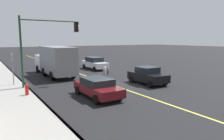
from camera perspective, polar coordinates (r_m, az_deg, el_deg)
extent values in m
plane|color=black|center=(18.82, 0.36, -4.12)|extent=(200.00, 200.00, 0.00)
cube|color=gray|center=(16.11, -26.08, -6.84)|extent=(80.00, 3.74, 0.15)
cube|color=slate|center=(16.36, -19.81, -6.25)|extent=(80.00, 0.16, 0.15)
cube|color=#D8CC4C|center=(18.82, 0.36, -4.10)|extent=(80.00, 0.16, 0.01)
cube|color=silver|center=(28.82, -4.58, 1.51)|extent=(4.80, 1.72, 0.70)
cube|color=black|center=(28.87, -4.73, 2.83)|extent=(2.48, 1.58, 0.61)
cylinder|color=black|center=(27.88, -1.55, 0.58)|extent=(0.60, 0.22, 0.60)
cylinder|color=black|center=(27.08, -4.62, 0.32)|extent=(0.60, 0.22, 0.60)
cylinder|color=black|center=(30.64, -4.54, 1.25)|extent=(0.60, 0.22, 0.60)
cylinder|color=black|center=(29.91, -7.40, 1.04)|extent=(0.60, 0.22, 0.60)
cube|color=black|center=(19.59, 9.47, -1.81)|extent=(3.80, 1.80, 0.69)
cube|color=black|center=(19.53, 9.41, 0.01)|extent=(1.63, 1.66, 0.56)
cylinder|color=black|center=(19.36, 13.87, -3.11)|extent=(0.60, 0.22, 0.60)
cylinder|color=black|center=(18.16, 9.96, -3.74)|extent=(0.60, 0.22, 0.60)
cylinder|color=black|center=(21.15, 9.01, -2.01)|extent=(0.60, 0.22, 0.60)
cylinder|color=black|center=(20.06, 5.19, -2.50)|extent=(0.60, 0.22, 0.60)
cube|color=#591116|center=(15.03, -3.85, -5.03)|extent=(4.37, 1.80, 0.57)
cube|color=black|center=(14.98, -4.01, -3.03)|extent=(2.28, 1.66, 0.47)
cylinder|color=black|center=(16.00, -9.09, -5.35)|extent=(0.60, 0.22, 0.60)
cylinder|color=black|center=(16.74, -3.49, -4.65)|extent=(0.60, 0.22, 0.60)
cylinder|color=black|center=(13.47, -4.28, -7.88)|extent=(0.60, 0.22, 0.60)
cylinder|color=black|center=(14.34, 2.03, -6.86)|extent=(0.60, 0.22, 0.60)
cube|color=silver|center=(27.48, -16.96, 2.15)|extent=(2.37, 2.30, 1.65)
cube|color=slate|center=(23.30, -14.27, 2.61)|extent=(5.95, 2.30, 2.78)
cylinder|color=black|center=(27.31, -19.11, 0.27)|extent=(0.90, 0.28, 0.90)
cylinder|color=black|center=(27.87, -14.70, 0.61)|extent=(0.90, 0.28, 0.90)
cylinder|color=black|center=(21.75, -15.70, -1.53)|extent=(0.90, 0.28, 0.90)
cylinder|color=black|center=(22.44, -10.31, -1.06)|extent=(0.90, 0.28, 0.90)
cylinder|color=black|center=(24.59, -17.64, -0.50)|extent=(0.90, 0.28, 0.90)
cylinder|color=black|center=(25.21, -12.80, -0.11)|extent=(0.90, 0.28, 0.90)
cylinder|color=#262D4C|center=(18.41, -1.72, -3.06)|extent=(0.16, 0.16, 0.84)
cylinder|color=#262D4C|center=(18.61, -1.96, -2.94)|extent=(0.16, 0.16, 0.84)
cube|color=gray|center=(18.38, -1.85, -0.74)|extent=(0.43, 0.28, 0.63)
sphere|color=tan|center=(18.32, -1.86, 0.58)|extent=(0.23, 0.23, 0.23)
cube|color=black|center=(18.44, -1.36, -0.62)|extent=(0.28, 0.20, 0.34)
cylinder|color=#1E3823|center=(18.47, -22.96, 4.14)|extent=(0.16, 0.16, 5.84)
cylinder|color=#1E3823|center=(19.03, -15.89, 12.48)|extent=(0.10, 4.94, 0.10)
cube|color=black|center=(19.74, -9.52, 11.21)|extent=(0.28, 0.30, 0.90)
sphere|color=#360605|center=(19.83, -9.05, 12.08)|extent=(0.18, 0.18, 0.18)
sphere|color=gold|center=(19.81, -9.03, 11.21)|extent=(0.18, 0.18, 0.18)
sphere|color=black|center=(19.80, -9.01, 10.35)|extent=(0.18, 0.18, 0.18)
cylinder|color=slate|center=(20.11, -24.85, 0.19)|extent=(0.08, 0.08, 2.96)
cube|color=white|center=(19.98, -25.13, 3.82)|extent=(0.60, 0.02, 0.20)
cube|color=#DB5919|center=(20.01, -25.07, 2.82)|extent=(0.44, 0.02, 0.28)
cylinder|color=red|center=(16.19, -21.67, -5.32)|extent=(0.24, 0.24, 0.80)
sphere|color=red|center=(16.10, -21.75, -3.79)|extent=(0.20, 0.20, 0.20)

